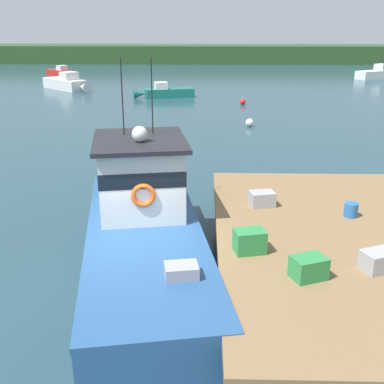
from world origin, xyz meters
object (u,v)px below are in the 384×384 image
mooring_buoy_spare_mooring (250,123)px  mooring_buoy_inshore (243,102)px  main_fishing_boat (144,228)px  crate_stack_mid_dock (378,261)px  moored_boat_off_the_point (165,92)px  crate_single_by_cleat (309,268)px  moored_boat_near_channel (67,83)px  moored_boat_far_left (378,74)px  crate_stack_near_edge (250,241)px  crate_single_far (262,199)px  bait_bucket (351,210)px  moored_boat_far_right (61,72)px

mooring_buoy_spare_mooring → mooring_buoy_inshore: size_ratio=1.10×
main_fishing_boat → crate_stack_mid_dock: 5.18m
main_fishing_boat → moored_boat_off_the_point: bearing=93.5°
crate_single_by_cleat → moored_boat_near_channel: 36.86m
main_fishing_boat → moored_boat_far_left: main_fishing_boat is taller
mooring_buoy_inshore → crate_stack_near_edge: bearing=-93.9°
crate_single_far → bait_bucket: (2.03, -0.66, -0.01)m
moored_boat_near_channel → mooring_buoy_inshore: bearing=-27.3°
mooring_buoy_spare_mooring → mooring_buoy_inshore: 7.60m
main_fishing_boat → moored_boat_far_right: main_fishing_boat is taller
crate_stack_near_edge → moored_boat_off_the_point: crate_stack_near_edge is taller
crate_stack_mid_dock → bait_bucket: (0.24, 2.61, -0.02)m
moored_boat_far_right → bait_bucket: bearing=-65.5°
crate_stack_near_edge → mooring_buoy_spare_mooring: 18.10m
main_fishing_boat → crate_single_by_cleat: bearing=-37.9°
main_fishing_boat → moored_boat_far_right: (-14.21, 42.40, -0.62)m
crate_single_far → mooring_buoy_spare_mooring: size_ratio=1.34×
main_fishing_boat → bait_bucket: bearing=4.4°
crate_stack_mid_dock → moored_boat_off_the_point: crate_stack_mid_dock is taller
crate_single_by_cleat → crate_single_far: bearing=96.9°
crate_single_far → moored_boat_near_channel: crate_single_far is taller
bait_bucket → crate_single_by_cleat: bearing=-118.4°
crate_stack_near_edge → moored_boat_near_channel: (-12.86, 33.13, -0.91)m
crate_stack_mid_dock → mooring_buoy_inshore: 26.30m
moored_boat_far_right → mooring_buoy_spare_mooring: size_ratio=8.75×
main_fishing_boat → crate_stack_mid_dock: main_fishing_boat is taller
moored_boat_near_channel → mooring_buoy_spare_mooring: moored_boat_near_channel is taller
moored_boat_near_channel → moored_boat_far_left: size_ratio=0.95×
crate_single_far → moored_boat_off_the_point: crate_single_far is taller
moored_boat_off_the_point → bait_bucket: bearing=-76.2°
bait_bucket → crate_stack_mid_dock: bearing=-95.2°
mooring_buoy_spare_mooring → crate_stack_mid_dock: bearing=-87.7°
bait_bucket → moored_boat_far_left: 43.16m
crate_stack_mid_dock → crate_single_far: crate_stack_mid_dock is taller
main_fishing_boat → moored_boat_off_the_point: (-1.68, 27.21, -0.60)m
moored_boat_off_the_point → moored_boat_far_right: size_ratio=1.21×
crate_single_far → mooring_buoy_spare_mooring: bearing=86.1°
crate_stack_near_edge → mooring_buoy_spare_mooring: crate_stack_near_edge is taller
crate_stack_mid_dock → moored_boat_near_channel: size_ratio=0.12×
moored_boat_near_channel → moored_boat_far_right: size_ratio=1.32×
main_fishing_boat → moored_boat_far_right: size_ratio=2.54×
mooring_buoy_inshore → moored_boat_off_the_point: bearing=151.2°
crate_single_far → mooring_buoy_spare_mooring: crate_single_far is taller
crate_single_by_cleat → moored_boat_far_left: 46.47m
crate_stack_mid_dock → moored_boat_near_channel: 37.08m
crate_single_far → moored_boat_far_left: 43.27m
main_fishing_boat → mooring_buoy_spare_mooring: (3.92, 16.44, -0.78)m
crate_single_far → crate_stack_near_edge: bearing=-101.7°
crate_stack_mid_dock → moored_boat_off_the_point: 30.14m
crate_single_by_cleat → mooring_buoy_inshore: size_ratio=1.48×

